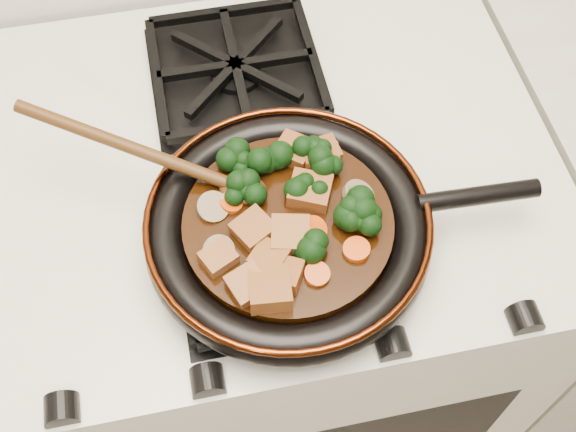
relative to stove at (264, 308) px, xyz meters
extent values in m
cube|color=beige|center=(0.00, 0.00, 0.00)|extent=(0.76, 0.60, 0.90)
cylinder|color=black|center=(0.01, -0.14, 0.48)|extent=(0.29, 0.29, 0.01)
torus|color=black|center=(0.01, -0.14, 0.49)|extent=(0.32, 0.32, 0.04)
torus|color=#461B0A|center=(0.01, -0.14, 0.51)|extent=(0.32, 0.32, 0.01)
cylinder|color=black|center=(0.23, -0.15, 0.51)|extent=(0.14, 0.03, 0.02)
cylinder|color=black|center=(0.01, -0.14, 0.50)|extent=(0.23, 0.23, 0.02)
cube|color=brown|center=(0.07, -0.07, 0.52)|extent=(0.05, 0.04, 0.03)
cube|color=brown|center=(-0.02, -0.15, 0.52)|extent=(0.05, 0.05, 0.03)
cube|color=brown|center=(0.01, -0.16, 0.52)|extent=(0.05, 0.05, 0.03)
cube|color=brown|center=(0.00, -0.20, 0.52)|extent=(0.05, 0.05, 0.02)
cube|color=brown|center=(0.07, -0.06, 0.52)|extent=(0.04, 0.04, 0.02)
cube|color=brown|center=(0.04, -0.05, 0.52)|extent=(0.06, 0.05, 0.03)
cube|color=brown|center=(0.05, -0.11, 0.52)|extent=(0.06, 0.06, 0.02)
cube|color=brown|center=(-0.07, -0.17, 0.52)|extent=(0.04, 0.04, 0.02)
cube|color=brown|center=(-0.01, -0.18, 0.52)|extent=(0.05, 0.05, 0.02)
cube|color=brown|center=(-0.02, -0.22, 0.52)|extent=(0.05, 0.05, 0.03)
cube|color=brown|center=(-0.04, -0.21, 0.52)|extent=(0.05, 0.05, 0.03)
cylinder|color=#CC3E05|center=(0.07, -0.09, 0.51)|extent=(0.03, 0.03, 0.01)
cylinder|color=#CC3E05|center=(0.03, -0.21, 0.51)|extent=(0.03, 0.03, 0.01)
cylinder|color=#CC3E05|center=(0.04, -0.16, 0.51)|extent=(0.03, 0.03, 0.02)
cylinder|color=#CC3E05|center=(0.08, -0.19, 0.51)|extent=(0.03, 0.03, 0.01)
cylinder|color=#CC3E05|center=(-0.04, -0.10, 0.51)|extent=(0.03, 0.03, 0.02)
cylinder|color=brown|center=(0.10, -0.12, 0.52)|extent=(0.04, 0.04, 0.02)
cylinder|color=brown|center=(0.10, -0.13, 0.52)|extent=(0.04, 0.04, 0.03)
cylinder|color=brown|center=(-0.06, -0.11, 0.52)|extent=(0.05, 0.05, 0.02)
cylinder|color=brown|center=(-0.07, -0.16, 0.52)|extent=(0.04, 0.04, 0.02)
ellipsoid|color=#43270E|center=(-0.03, -0.09, 0.51)|extent=(0.07, 0.06, 0.02)
cylinder|color=#43270E|center=(-0.14, -0.03, 0.55)|extent=(0.02, 0.02, 0.27)
camera|label=1|loc=(-0.07, -0.54, 1.18)|focal=45.00mm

